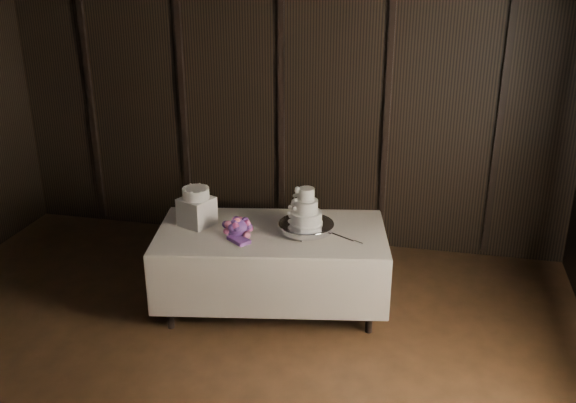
{
  "coord_description": "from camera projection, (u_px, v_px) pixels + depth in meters",
  "views": [
    {
      "loc": [
        1.51,
        -2.96,
        3.06
      ],
      "look_at": [
        0.41,
        1.97,
        1.05
      ],
      "focal_mm": 40.0,
      "sensor_mm": 36.0,
      "label": 1
    }
  ],
  "objects": [
    {
      "name": "box_pedestal",
      "position": [
        197.0,
        211.0,
        5.67
      ],
      "size": [
        0.34,
        0.34,
        0.25
      ],
      "primitive_type": "cube",
      "rotation": [
        0.0,
        0.0,
        -0.4
      ],
      "color": "white",
      "rests_on": "display_table"
    },
    {
      "name": "display_table",
      "position": [
        272.0,
        266.0,
        5.7
      ],
      "size": [
        2.14,
        1.38,
        0.76
      ],
      "rotation": [
        0.0,
        0.0,
        0.18
      ],
      "color": "white",
      "rests_on": "ground"
    },
    {
      "name": "cake_knife",
      "position": [
        341.0,
        237.0,
        5.46
      ],
      "size": [
        0.33,
        0.21,
        0.01
      ],
      "primitive_type": "cube",
      "rotation": [
        0.0,
        0.0,
        -0.53
      ],
      "color": "silver",
      "rests_on": "display_table"
    },
    {
      "name": "bouquet",
      "position": [
        237.0,
        228.0,
        5.47
      ],
      "size": [
        0.5,
        0.52,
        0.2
      ],
      "primitive_type": null,
      "rotation": [
        0.0,
        0.0,
        -0.65
      ],
      "color": "#CB5884",
      "rests_on": "display_table"
    },
    {
      "name": "cake_stand",
      "position": [
        306.0,
        228.0,
        5.53
      ],
      "size": [
        0.55,
        0.55,
        0.09
      ],
      "primitive_type": "cylinder",
      "rotation": [
        0.0,
        0.0,
        0.14
      ],
      "color": "silver",
      "rests_on": "display_table"
    },
    {
      "name": "room",
      "position": [
        140.0,
        248.0,
        3.57
      ],
      "size": [
        6.08,
        7.08,
        3.08
      ],
      "color": "black",
      "rests_on": "ground"
    },
    {
      "name": "small_cake",
      "position": [
        196.0,
        193.0,
        5.6
      ],
      "size": [
        0.3,
        0.3,
        0.09
      ],
      "primitive_type": "cylinder",
      "rotation": [
        0.0,
        0.0,
        0.36
      ],
      "color": "white",
      "rests_on": "box_pedestal"
    },
    {
      "name": "wedding_cake",
      "position": [
        303.0,
        210.0,
        5.45
      ],
      "size": [
        0.31,
        0.27,
        0.32
      ],
      "rotation": [
        0.0,
        0.0,
        0.24
      ],
      "color": "white",
      "rests_on": "cake_stand"
    }
  ]
}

